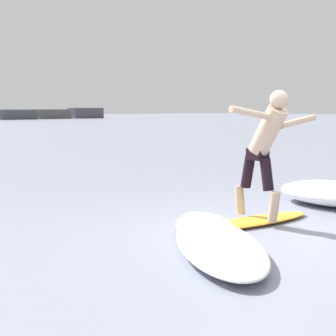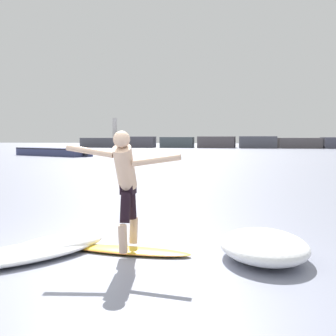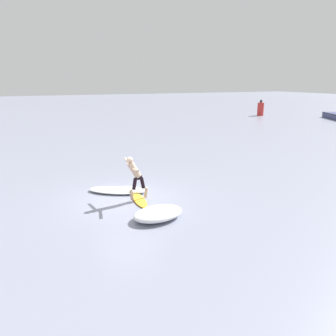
% 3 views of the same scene
% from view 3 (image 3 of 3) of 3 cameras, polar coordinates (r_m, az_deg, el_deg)
% --- Properties ---
extents(ground_plane, '(200.00, 200.00, 0.00)m').
position_cam_3_polar(ground_plane, '(13.84, -7.14, -5.36)').
color(ground_plane, gray).
extents(surfboard, '(2.16, 0.70, 0.22)m').
position_cam_3_polar(surfboard, '(13.65, -5.12, -5.41)').
color(surfboard, yellow).
rests_on(surfboard, ground).
extents(surfer, '(1.73, 0.87, 1.80)m').
position_cam_3_polar(surfer, '(13.22, -5.78, -1.01)').
color(surfer, tan).
rests_on(surfer, surfboard).
extents(channel_marker_buoy, '(0.87, 0.87, 2.12)m').
position_cam_3_polar(channel_marker_buoy, '(47.90, 15.81, 9.87)').
color(channel_marker_buoy, red).
rests_on(channel_marker_buoy, ground).
extents(wave_foam_at_tail, '(2.07, 2.48, 0.19)m').
position_cam_3_polar(wave_foam_at_tail, '(14.67, -9.20, -3.85)').
color(wave_foam_at_tail, white).
rests_on(wave_foam_at_tail, ground).
extents(wave_foam_at_nose, '(1.58, 2.09, 0.40)m').
position_cam_3_polar(wave_foam_at_nose, '(11.79, -1.76, -7.93)').
color(wave_foam_at_nose, white).
rests_on(wave_foam_at_nose, ground).
extents(wave_foam_beside, '(1.47, 1.73, 0.25)m').
position_cam_3_polar(wave_foam_beside, '(14.52, -6.89, -3.83)').
color(wave_foam_beside, white).
rests_on(wave_foam_beside, ground).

